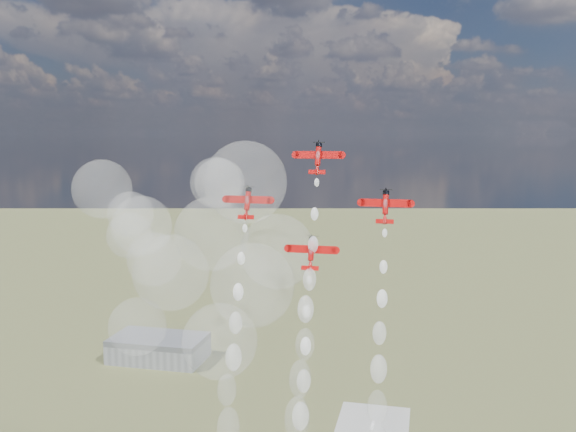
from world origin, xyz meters
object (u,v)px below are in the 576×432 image
Objects in this scene: plane_lead at (318,158)px; plane_left at (247,202)px; hangar at (159,348)px; plane_slot at (311,252)px; plane_right at (385,206)px.

plane_lead is 18.70m from plane_left.
plane_left is (100.00, -163.72, 100.05)m from hangar.
hangar is at bearing 124.53° from plane_slot.
plane_left is 30.65m from plane_right.
plane_lead reaches higher than plane_right.
plane_slot reaches higher than hangar.
plane_slot is (-15.32, -3.86, -10.01)m from plane_right.
plane_left is at bearing 180.00° from plane_right.
plane_lead is 1.00× the size of plane_right.
plane_right is (15.32, -3.86, -10.01)m from plane_lead.
plane_left is 18.70m from plane_slot.
plane_lead is at bearing 165.86° from plane_right.
plane_lead is at bearing 90.00° from plane_slot.
plane_left is at bearing -58.58° from hangar.
plane_slot is at bearing -14.14° from plane_left.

